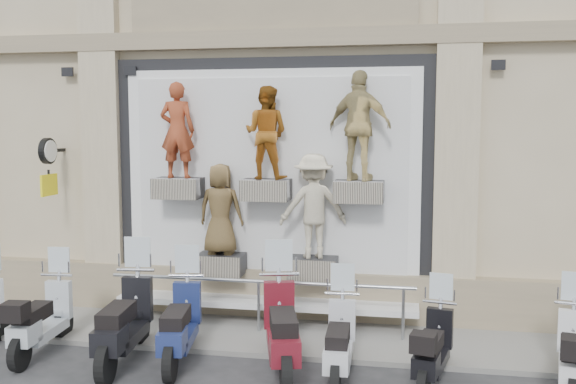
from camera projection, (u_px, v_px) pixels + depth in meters
The scene contains 12 objects.
sidewalk at pixel (260, 331), 10.50m from camera, with size 16.00×2.20×0.08m, color gray.
building at pixel (308, 11), 14.66m from camera, with size 14.00×8.60×12.00m, color #C6B390, non-canonical shape.
shop_vitrine at pixel (276, 185), 10.86m from camera, with size 5.60×0.96×4.30m.
guard_rail at pixel (259, 308), 10.36m from camera, with size 5.06×0.10×0.93m, color #9EA0A5, non-canonical shape.
clock_sign_bracket at pixel (49, 159), 11.28m from camera, with size 0.10×0.80×1.02m.
scooter_c at pixel (42, 305), 9.51m from camera, with size 0.54×1.85×1.50m, color #AEB5BD, non-canonical shape.
scooter_d at pixel (124, 305), 9.12m from camera, with size 0.62×2.11×1.72m, color black, non-canonical shape.
scooter_e at pixel (180, 308), 9.15m from camera, with size 0.57×1.97×1.60m, color navy, non-canonical shape.
scooter_f at pixel (282, 312), 8.75m from camera, with size 0.62×2.14×1.74m, color #5A0F19, non-canonical shape.
scooter_g at pixel (339, 327), 8.54m from camera, with size 0.52×1.80×1.46m, color #BABBC1, non-canonical shape.
scooter_h at pixel (433, 334), 8.37m from camera, with size 0.49×1.70×1.38m, color black, non-canonical shape.
scooter_i at pixel (574, 338), 8.08m from camera, with size 0.52×1.79×1.46m, color silver, non-canonical shape.
Camera 1 is at (2.33, -7.84, 3.42)m, focal length 40.00 mm.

